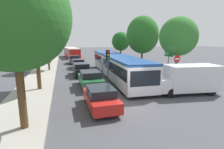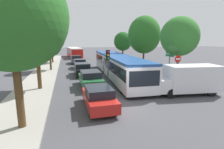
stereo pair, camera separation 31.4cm
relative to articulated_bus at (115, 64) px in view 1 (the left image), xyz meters
name	(u,v)px [view 1 (the left image)]	position (x,y,z in m)	size (l,w,h in m)	color
ground_plane	(128,105)	(-1.95, -9.19, -1.49)	(200.00, 200.00, 0.00)	#47474C
kerb_strip_left	(46,68)	(-8.50, 8.31, -1.42)	(3.20, 45.00, 0.14)	#9E998E
articulated_bus	(115,64)	(0.00, 0.00, 0.00)	(3.47, 17.53, 2.59)	silver
city_bus_rear	(72,52)	(-3.64, 25.81, -0.08)	(3.48, 11.52, 2.44)	red
queued_car_red	(100,97)	(-3.82, -9.24, -0.80)	(1.74, 3.99, 1.38)	#B21E19
queued_car_green	(91,79)	(-3.60, -3.99, -0.74)	(1.89, 4.33, 1.50)	#236638
queued_car_black	(81,69)	(-3.84, 1.75, -0.73)	(1.91, 4.38, 1.52)	black
queued_car_navy	(78,64)	(-3.68, 7.47, -0.78)	(1.78, 4.08, 1.41)	navy
queued_car_graphite	(74,59)	(-3.88, 13.40, -0.74)	(1.88, 4.32, 1.49)	#47474C
white_van	(189,78)	(3.67, -8.11, -0.25)	(5.20, 2.55, 2.31)	silver
traffic_light	(108,60)	(-2.12, -4.60, 1.00)	(0.33, 0.36, 3.40)	#56595E
no_entry_sign	(177,65)	(4.76, -4.97, 0.38)	(0.70, 0.08, 2.82)	#56595E
direction_sign_post	(169,56)	(5.32, -2.69, 1.07)	(0.15, 1.40, 3.60)	#56595E
tree_left_near	(13,16)	(-7.90, -10.95, 3.74)	(4.91, 4.91, 7.65)	#51381E
tree_left_mid	(35,28)	(-8.00, -3.86, 3.75)	(4.45, 4.45, 7.51)	#51381E
tree_left_far	(48,42)	(-7.75, 6.31, 2.57)	(3.58, 3.58, 6.39)	#51381E
tree_left_distant	(49,37)	(-8.17, 15.08, 3.34)	(5.08, 5.08, 7.59)	#51381E
tree_right_near	(178,38)	(5.76, -3.50, 3.03)	(3.94, 3.94, 6.68)	#51381E
tree_right_mid	(143,35)	(5.91, 5.26, 3.56)	(4.88, 4.88, 7.86)	#51381E
tree_right_far	(121,41)	(5.62, 14.64, 2.54)	(3.61, 3.61, 5.94)	#51381E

